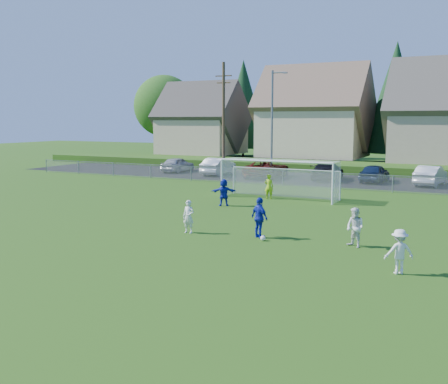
{
  "coord_description": "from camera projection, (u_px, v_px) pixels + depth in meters",
  "views": [
    {
      "loc": [
        11.52,
        -15.14,
        4.98
      ],
      "look_at": [
        0.0,
        8.0,
        1.4
      ],
      "focal_mm": 42.0,
      "sensor_mm": 36.0,
      "label": 1
    }
  ],
  "objects": [
    {
      "name": "tree_row",
      "position": [
        388.0,
        103.0,
        61.0
      ],
      "size": [
        65.98,
        12.36,
        13.8
      ],
      "color": "#382616",
      "rests_on": "ground"
    },
    {
      "name": "utility_pole",
      "position": [
        224.0,
        118.0,
        46.62
      ],
      "size": [
        1.6,
        0.26,
        10.0
      ],
      "color": "#473321",
      "rests_on": "ground"
    },
    {
      "name": "asphalt_lot",
      "position": [
        328.0,
        180.0,
        43.57
      ],
      "size": [
        60.0,
        60.0,
        0.0
      ],
      "primitive_type": "plane",
      "color": "black",
      "rests_on": "ground"
    },
    {
      "name": "soccer_ball",
      "position": [
        263.0,
        238.0,
        21.67
      ],
      "size": [
        0.22,
        0.22,
        0.22
      ],
      "primitive_type": "sphere",
      "color": "white",
      "rests_on": "ground"
    },
    {
      "name": "car_a",
      "position": [
        177.0,
        165.0,
        50.14
      ],
      "size": [
        1.73,
        4.17,
        1.41
      ],
      "primitive_type": "imported",
      "rotation": [
        0.0,
        0.0,
        3.13
      ],
      "color": "#A4A6AB",
      "rests_on": "ground"
    },
    {
      "name": "player_blue_a",
      "position": [
        260.0,
        218.0,
        22.13
      ],
      "size": [
        1.09,
        0.87,
        1.73
      ],
      "primitive_type": "imported",
      "rotation": [
        0.0,
        0.0,
        2.62
      ],
      "color": "#1222AA",
      "rests_on": "ground"
    },
    {
      "name": "chainlink_fence",
      "position": [
        308.0,
        179.0,
        38.61
      ],
      "size": [
        52.06,
        0.06,
        1.2
      ],
      "color": "gray",
      "rests_on": "ground"
    },
    {
      "name": "player_white_c",
      "position": [
        399.0,
        252.0,
        16.96
      ],
      "size": [
        1.1,
        0.94,
        1.48
      ],
      "primitive_type": "imported",
      "rotation": [
        0.0,
        0.0,
        3.64
      ],
      "color": "white",
      "rests_on": "ground"
    },
    {
      "name": "grass_embankment",
      "position": [
        349.0,
        168.0,
        50.17
      ],
      "size": [
        70.0,
        6.0,
        0.8
      ],
      "primitive_type": "cube",
      "color": "#1E420F",
      "rests_on": "ground"
    },
    {
      "name": "car_e",
      "position": [
        375.0,
        173.0,
        41.83
      ],
      "size": [
        1.95,
        4.37,
        1.46
      ],
      "primitive_type": "imported",
      "rotation": [
        0.0,
        0.0,
        3.09
      ],
      "color": "#11203C",
      "rests_on": "ground"
    },
    {
      "name": "car_b",
      "position": [
        218.0,
        166.0,
        47.58
      ],
      "size": [
        1.9,
        4.76,
        1.54
      ],
      "primitive_type": "imported",
      "rotation": [
        0.0,
        0.0,
        3.2
      ],
      "color": "white",
      "rests_on": "ground"
    },
    {
      "name": "car_d",
      "position": [
        327.0,
        171.0,
        43.42
      ],
      "size": [
        2.41,
        5.17,
        1.46
      ],
      "primitive_type": "imported",
      "rotation": [
        0.0,
        0.0,
        3.22
      ],
      "color": "black",
      "rests_on": "ground"
    },
    {
      "name": "player_blue_b",
      "position": [
        224.0,
        192.0,
        30.4
      ],
      "size": [
        1.51,
        1.07,
        1.57
      ],
      "primitive_type": "imported",
      "rotation": [
        0.0,
        0.0,
        3.61
      ],
      "color": "#1222AA",
      "rests_on": "ground"
    },
    {
      "name": "car_f",
      "position": [
        431.0,
        176.0,
        39.84
      ],
      "size": [
        2.17,
        4.76,
        1.51
      ],
      "primitive_type": "imported",
      "rotation": [
        0.0,
        0.0,
        3.02
      ],
      "color": "silver",
      "rests_on": "ground"
    },
    {
      "name": "houses_row",
      "position": [
        387.0,
        97.0,
        54.96
      ],
      "size": [
        53.9,
        11.45,
        13.27
      ],
      "color": "tan",
      "rests_on": "ground"
    },
    {
      "name": "player_white_a",
      "position": [
        189.0,
        217.0,
        23.09
      ],
      "size": [
        0.54,
        0.35,
        1.46
      ],
      "primitive_type": "imported",
      "rotation": [
        0.0,
        0.0,
        0.0
      ],
      "color": "white",
      "rests_on": "ground"
    },
    {
      "name": "player_white_b",
      "position": [
        355.0,
        228.0,
        20.52
      ],
      "size": [
        0.96,
        0.9,
        1.56
      ],
      "primitive_type": "imported",
      "rotation": [
        0.0,
        0.0,
        -0.55
      ],
      "color": "white",
      "rests_on": "ground"
    },
    {
      "name": "car_c",
      "position": [
        267.0,
        169.0,
        45.14
      ],
      "size": [
        2.55,
        5.52,
        1.53
      ],
      "primitive_type": "imported",
      "rotation": [
        0.0,
        0.0,
        3.14
      ],
      "color": "#571209",
      "rests_on": "ground"
    },
    {
      "name": "ground",
      "position": [
        127.0,
        257.0,
        19.19
      ],
      "size": [
        160.0,
        160.0,
        0.0
      ],
      "primitive_type": "plane",
      "color": "#193D0C",
      "rests_on": "ground"
    },
    {
      "name": "goalkeeper",
      "position": [
        269.0,
        187.0,
        33.07
      ],
      "size": [
        0.61,
        0.43,
        1.56
      ],
      "primitive_type": "imported",
      "rotation": [
        0.0,
        0.0,
        3.25
      ],
      "color": "#9DD218",
      "rests_on": "ground"
    },
    {
      "name": "streetlight",
      "position": [
        273.0,
        121.0,
        43.54
      ],
      "size": [
        1.38,
        0.18,
        9.0
      ],
      "color": "slate",
      "rests_on": "ground"
    },
    {
      "name": "soccer_goal",
      "position": [
        280.0,
        173.0,
        33.2
      ],
      "size": [
        7.42,
        1.9,
        2.5
      ],
      "color": "white",
      "rests_on": "ground"
    }
  ]
}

